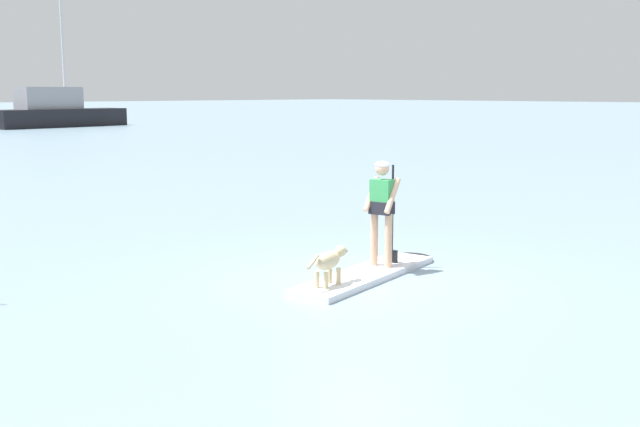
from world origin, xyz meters
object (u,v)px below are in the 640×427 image
(person_paddler, at_px, (382,205))
(dog, at_px, (330,261))
(moored_boat_port, at_px, (57,112))
(paddleboard, at_px, (373,272))

(person_paddler, distance_m, dog, 1.61)
(dog, distance_m, moored_boat_port, 56.41)
(person_paddler, xyz_separation_m, dog, (-1.46, -0.29, -0.62))
(dog, bearing_deg, person_paddler, 11.22)
(paddleboard, height_order, dog, dog)
(dog, height_order, moored_boat_port, moored_boat_port)
(moored_boat_port, bearing_deg, person_paddler, -110.56)
(paddleboard, relative_size, dog, 3.52)
(paddleboard, xyz_separation_m, person_paddler, (0.27, 0.05, 1.03))
(paddleboard, xyz_separation_m, dog, (-1.20, -0.24, 0.41))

